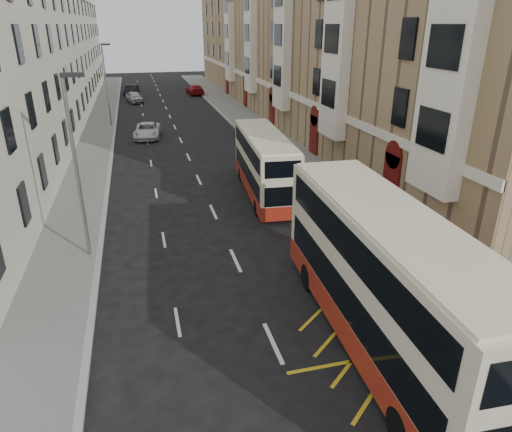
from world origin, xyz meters
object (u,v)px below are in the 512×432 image
object	(u,v)px
double_decker_rear	(264,165)
car_red	(195,90)
pedestrian_far	(450,298)
street_lamp_far	(106,80)
car_dark	(131,90)
car_silver	(134,97)
double_decker_front	(385,282)
white_van	(147,131)
street_lamp_near	(76,159)

from	to	relation	value
double_decker_rear	car_red	world-z (taller)	double_decker_rear
pedestrian_far	street_lamp_far	bearing A→B (deg)	-52.01
car_dark	car_red	bearing A→B (deg)	1.22
pedestrian_far	car_silver	size ratio (longest dim) A/B	0.41
double_decker_front	car_red	bearing A→B (deg)	90.99
double_decker_front	car_red	world-z (taller)	double_decker_front
double_decker_rear	car_red	distance (m)	45.14
double_decker_front	double_decker_rear	size ratio (longest dim) A/B	1.21
white_van	street_lamp_far	bearing A→B (deg)	125.62
car_silver	car_red	distance (m)	10.57
street_lamp_near	car_silver	world-z (taller)	street_lamp_near
pedestrian_far	double_decker_front	bearing A→B (deg)	28.81
white_van	car_red	xyz separation A→B (m)	(8.07, 27.31, 0.06)
double_decker_front	car_dark	xyz separation A→B (m)	(-7.51, 61.63, -1.66)
double_decker_front	white_van	size ratio (longest dim) A/B	2.44
double_decker_front	pedestrian_far	size ratio (longest dim) A/B	6.83
street_lamp_far	double_decker_front	xyz separation A→B (m)	(9.72, -38.90, -2.23)
double_decker_front	white_van	xyz separation A→B (m)	(-6.26, 32.62, -1.73)
white_van	street_lamp_near	bearing A→B (deg)	-91.56
pedestrian_far	car_red	bearing A→B (deg)	-69.18
street_lamp_near	double_decker_front	size ratio (longest dim) A/B	0.67
double_decker_front	white_van	world-z (taller)	double_decker_front
street_lamp_near	double_decker_rear	xyz separation A→B (m)	(9.89, 5.93, -2.66)
street_lamp_far	white_van	xyz separation A→B (m)	(3.47, -6.29, -3.95)
double_decker_front	car_red	size ratio (longest dim) A/B	2.35
double_decker_front	street_lamp_near	bearing A→B (deg)	140.24
white_van	car_dark	distance (m)	29.04
street_lamp_far	white_van	bearing A→B (deg)	-61.14
street_lamp_near	white_van	world-z (taller)	street_lamp_near
double_decker_front	double_decker_rear	distance (m)	14.84
double_decker_front	car_dark	bearing A→B (deg)	99.67
double_decker_rear	white_van	size ratio (longest dim) A/B	2.01
street_lamp_far	car_silver	world-z (taller)	street_lamp_far
car_silver	white_van	bearing A→B (deg)	-100.15
double_decker_front	white_van	distance (m)	33.26
double_decker_front	car_silver	world-z (taller)	double_decker_front
double_decker_rear	pedestrian_far	distance (m)	14.66
pedestrian_far	car_dark	bearing A→B (deg)	-60.57
double_decker_rear	car_dark	distance (m)	47.43
car_silver	double_decker_front	bearing A→B (deg)	-95.02
street_lamp_far	car_red	bearing A→B (deg)	61.25
double_decker_front	pedestrian_far	world-z (taller)	double_decker_front
double_decker_front	pedestrian_far	xyz separation A→B (m)	(2.98, 0.48, -1.38)
car_red	pedestrian_far	bearing A→B (deg)	87.27
street_lamp_far	double_decker_front	world-z (taller)	street_lamp_far
car_red	double_decker_front	bearing A→B (deg)	84.41
street_lamp_near	street_lamp_far	xyz separation A→B (m)	(0.00, 30.00, 0.00)
street_lamp_near	car_dark	world-z (taller)	street_lamp_near
double_decker_rear	car_red	bearing A→B (deg)	92.38
pedestrian_far	white_van	bearing A→B (deg)	-54.27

